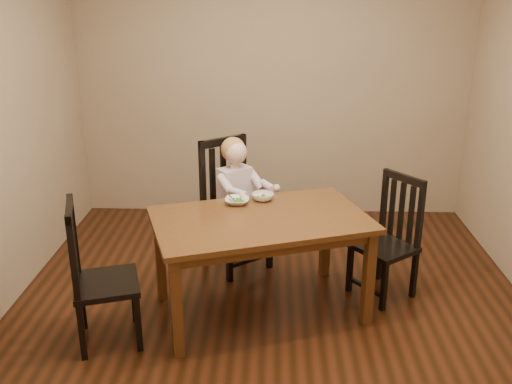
{
  "coord_description": "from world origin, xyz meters",
  "views": [
    {
      "loc": [
        0.01,
        -3.84,
        2.33
      ],
      "look_at": [
        -0.12,
        0.25,
        0.84
      ],
      "focal_mm": 40.0,
      "sensor_mm": 36.0,
      "label": 1
    }
  ],
  "objects_px": {
    "chair_left": "(98,277)",
    "bowl_veg": "(263,197)",
    "toddler": "(236,191)",
    "bowl_peas": "(237,201)",
    "dining_table": "(261,229)",
    "chair_child": "(233,207)",
    "chair_right": "(389,239)"
  },
  "relations": [
    {
      "from": "chair_right",
      "to": "bowl_peas",
      "type": "relative_size",
      "value": 5.32
    },
    {
      "from": "dining_table",
      "to": "chair_right",
      "type": "xyz_separation_m",
      "value": [
        0.99,
        0.3,
        -0.21
      ]
    },
    {
      "from": "chair_left",
      "to": "bowl_veg",
      "type": "height_order",
      "value": "chair_left"
    },
    {
      "from": "chair_left",
      "to": "bowl_veg",
      "type": "relative_size",
      "value": 6.01
    },
    {
      "from": "bowl_peas",
      "to": "bowl_veg",
      "type": "distance_m",
      "value": 0.21
    },
    {
      "from": "chair_right",
      "to": "bowl_veg",
      "type": "relative_size",
      "value": 5.7
    },
    {
      "from": "bowl_peas",
      "to": "dining_table",
      "type": "bearing_deg",
      "value": -55.22
    },
    {
      "from": "chair_left",
      "to": "chair_right",
      "type": "relative_size",
      "value": 1.06
    },
    {
      "from": "chair_right",
      "to": "bowl_peas",
      "type": "distance_m",
      "value": 1.22
    },
    {
      "from": "chair_child",
      "to": "bowl_peas",
      "type": "xyz_separation_m",
      "value": [
        0.07,
        -0.51,
        0.25
      ]
    },
    {
      "from": "chair_right",
      "to": "bowl_veg",
      "type": "height_order",
      "value": "chair_right"
    },
    {
      "from": "toddler",
      "to": "bowl_peas",
      "type": "relative_size",
      "value": 3.37
    },
    {
      "from": "chair_left",
      "to": "toddler",
      "type": "bearing_deg",
      "value": 125.77
    },
    {
      "from": "dining_table",
      "to": "chair_left",
      "type": "xyz_separation_m",
      "value": [
        -1.08,
        -0.43,
        -0.18
      ]
    },
    {
      "from": "chair_left",
      "to": "bowl_peas",
      "type": "distance_m",
      "value": 1.17
    },
    {
      "from": "chair_child",
      "to": "toddler",
      "type": "height_order",
      "value": "chair_child"
    },
    {
      "from": "chair_right",
      "to": "bowl_veg",
      "type": "xyz_separation_m",
      "value": [
        -0.99,
        0.05,
        0.32
      ]
    },
    {
      "from": "chair_child",
      "to": "bowl_peas",
      "type": "relative_size",
      "value": 6.13
    },
    {
      "from": "chair_left",
      "to": "bowl_peas",
      "type": "xyz_separation_m",
      "value": [
        0.9,
        0.69,
        0.29
      ]
    },
    {
      "from": "chair_child",
      "to": "bowl_peas",
      "type": "height_order",
      "value": "chair_child"
    },
    {
      "from": "chair_child",
      "to": "chair_left",
      "type": "distance_m",
      "value": 1.46
    },
    {
      "from": "bowl_veg",
      "to": "chair_child",
      "type": "bearing_deg",
      "value": 122.3
    },
    {
      "from": "bowl_veg",
      "to": "chair_right",
      "type": "bearing_deg",
      "value": -2.99
    },
    {
      "from": "toddler",
      "to": "bowl_veg",
      "type": "relative_size",
      "value": 3.61
    },
    {
      "from": "chair_left",
      "to": "bowl_veg",
      "type": "distance_m",
      "value": 1.37
    },
    {
      "from": "bowl_peas",
      "to": "chair_right",
      "type": "bearing_deg",
      "value": 1.71
    },
    {
      "from": "bowl_peas",
      "to": "toddler",
      "type": "bearing_deg",
      "value": 94.6
    },
    {
      "from": "dining_table",
      "to": "chair_child",
      "type": "bearing_deg",
      "value": 108.36
    },
    {
      "from": "chair_child",
      "to": "bowl_veg",
      "type": "distance_m",
      "value": 0.56
    },
    {
      "from": "dining_table",
      "to": "bowl_peas",
      "type": "height_order",
      "value": "bowl_peas"
    },
    {
      "from": "chair_child",
      "to": "chair_right",
      "type": "relative_size",
      "value": 1.15
    },
    {
      "from": "chair_child",
      "to": "chair_right",
      "type": "distance_m",
      "value": 1.34
    }
  ]
}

